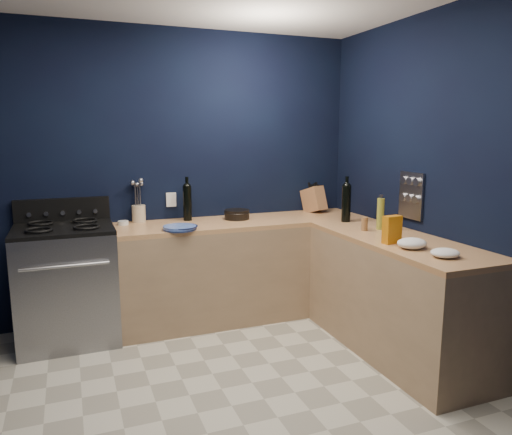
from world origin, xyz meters
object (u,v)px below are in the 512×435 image
plate_stack (180,228)px  knife_block (314,200)px  gas_range (67,286)px  crouton_bag (392,230)px  utensil_crock (139,214)px

plate_stack → knife_block: (1.45, 0.42, 0.10)m
plate_stack → knife_block: 1.52m
gas_range → crouton_bag: 2.59m
gas_range → utensil_crock: 0.86m
utensil_crock → crouton_bag: bearing=-43.7°
plate_stack → crouton_bag: 1.68m
gas_range → plate_stack: 1.02m
gas_range → plate_stack: size_ratio=3.39×
gas_range → knife_block: 2.42m
utensil_crock → crouton_bag: size_ratio=0.75×
gas_range → knife_block: knife_block is taller
plate_stack → knife_block: knife_block is taller
plate_stack → crouton_bag: crouton_bag is taller
knife_block → plate_stack: bearing=-179.1°
gas_range → knife_block: (2.34, 0.21, 0.56)m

